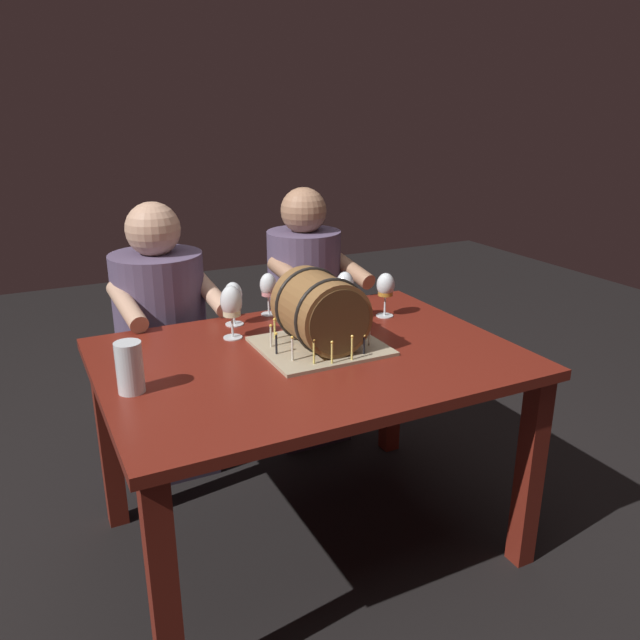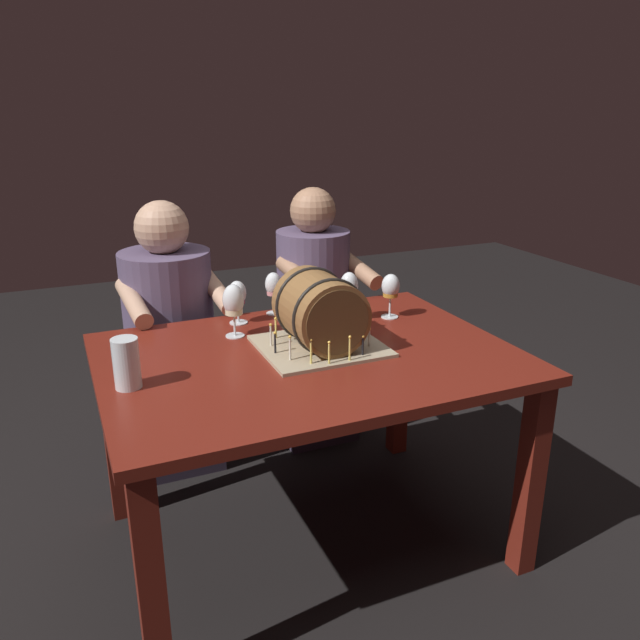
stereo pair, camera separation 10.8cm
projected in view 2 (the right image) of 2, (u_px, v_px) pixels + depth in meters
name	position (u px, v px, depth m)	size (l,w,h in m)	color
ground_plane	(309.00, 539.00, 2.34)	(8.00, 8.00, 0.00)	black
dining_table	(308.00, 381.00, 2.13)	(1.35, 0.98, 0.74)	maroon
barrel_cake	(320.00, 313.00, 2.10)	(0.41, 0.37, 0.27)	tan
wine_glass_white	(233.00, 302.00, 2.21)	(0.08, 0.08, 0.19)	white
wine_glass_empty	(349.00, 287.00, 2.37)	(0.07, 0.07, 0.19)	white
wine_glass_amber	(391.00, 288.00, 2.41)	(0.07, 0.07, 0.17)	white
wine_glass_red	(237.00, 295.00, 2.35)	(0.07, 0.07, 0.17)	white
wine_glass_rose	(273.00, 286.00, 2.45)	(0.07, 0.07, 0.17)	white
beer_pint	(127.00, 365.00, 1.82)	(0.08, 0.08, 0.15)	white
person_seated_left	(172.00, 346.00, 2.67)	(0.43, 0.51, 1.17)	#372D40
person_seated_right	(314.00, 327.00, 2.92)	(0.41, 0.50, 1.19)	#372D40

